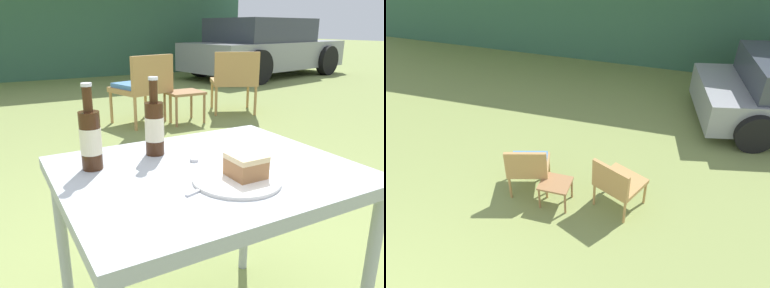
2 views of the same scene
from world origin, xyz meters
The scene contains 3 objects.
wicker_chair_cushioned centered at (1.06, 3.22, 0.47)m, with size 0.70×0.68×0.83m.
wicker_chair_plain centered at (2.36, 3.20, 0.48)m, with size 0.76×0.74×0.83m.
garden_side_table centered at (1.53, 3.05, 0.33)m, with size 0.43×0.38×0.38m.
Camera 2 is at (2.88, -0.56, 3.91)m, focal length 35.00 mm.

